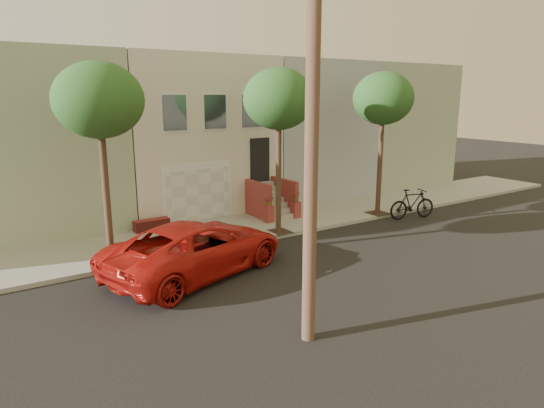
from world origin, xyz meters
TOP-DOWN VIEW (x-y plane):
  - ground at (0.00, 0.00)m, footprint 90.00×90.00m
  - sidewalk at (0.00, 5.35)m, footprint 40.00×3.70m
  - house_row at (0.00, 11.19)m, footprint 33.10×11.70m
  - tree_left at (-5.50, 3.90)m, footprint 2.70×2.57m
  - tree_mid at (1.00, 3.90)m, footprint 2.70×2.57m
  - tree_right at (6.50, 3.90)m, footprint 2.70×2.57m
  - pickup_truck at (-3.41, 1.92)m, footprint 6.57×4.47m
  - motorcycle at (7.49, 2.76)m, footprint 2.36×1.18m

SIDE VIEW (x-z plane):
  - ground at x=0.00m, z-range 0.00..0.00m
  - sidewalk at x=0.00m, z-range 0.00..0.15m
  - motorcycle at x=7.49m, z-range 0.00..1.37m
  - pickup_truck at x=-3.41m, z-range 0.00..1.67m
  - house_row at x=0.00m, z-range 0.14..7.14m
  - tree_left at x=-5.50m, z-range 2.11..8.41m
  - tree_mid at x=1.00m, z-range 2.11..8.41m
  - tree_right at x=6.50m, z-range 2.11..8.41m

